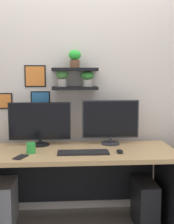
{
  "coord_description": "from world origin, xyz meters",
  "views": [
    {
      "loc": [
        -0.09,
        -2.54,
        1.41
      ],
      "look_at": [
        0.1,
        0.05,
        1.09
      ],
      "focal_mm": 46.48,
      "sensor_mm": 36.0,
      "label": 1
    }
  ],
  "objects": [
    {
      "name": "back_wall_assembly",
      "position": [
        -0.0,
        0.44,
        1.35
      ],
      "size": [
        4.4,
        0.24,
        2.7
      ],
      "color": "beige",
      "rests_on": "ground"
    },
    {
      "name": "cell_phone",
      "position": [
        -0.46,
        -0.2,
        0.76
      ],
      "size": [
        0.12,
        0.16,
        0.01
      ],
      "primitive_type": "cube",
      "rotation": [
        0.0,
        0.0,
        -0.4
      ],
      "color": "black",
      "rests_on": "desk"
    },
    {
      "name": "coffee_mug",
      "position": [
        -0.4,
        -0.07,
        0.8
      ],
      "size": [
        0.08,
        0.08,
        0.09
      ],
      "primitive_type": "cylinder",
      "color": "green",
      "rests_on": "desk"
    },
    {
      "name": "monitor_right",
      "position": [
        0.34,
        0.22,
        0.98
      ],
      "size": [
        0.55,
        0.18,
        0.43
      ],
      "color": "#2D2D33",
      "rests_on": "desk"
    },
    {
      "name": "computer_mouse",
      "position": [
        0.37,
        -0.12,
        0.77
      ],
      "size": [
        0.06,
        0.09,
        0.03
      ],
      "primitive_type": "ellipsoid",
      "color": "black",
      "rests_on": "desk"
    },
    {
      "name": "desk",
      "position": [
        0.0,
        0.06,
        0.55
      ],
      "size": [
        1.79,
        0.68,
        0.75
      ],
      "color": "tan",
      "rests_on": "ground"
    },
    {
      "name": "computer_tower_left",
      "position": [
        -0.67,
        0.11,
        0.22
      ],
      "size": [
        0.18,
        0.4,
        0.43
      ],
      "primitive_type": "cube",
      "color": "#99999E",
      "rests_on": "ground"
    },
    {
      "name": "keyboard",
      "position": [
        0.05,
        -0.12,
        0.76
      ],
      "size": [
        0.44,
        0.14,
        0.02
      ],
      "primitive_type": "cube",
      "color": "black",
      "rests_on": "desk"
    },
    {
      "name": "computer_tower_right",
      "position": [
        0.64,
        0.01,
        0.22
      ],
      "size": [
        0.18,
        0.4,
        0.44
      ],
      "primitive_type": "cube",
      "color": "black",
      "rests_on": "ground"
    },
    {
      "name": "monitor_left",
      "position": [
        -0.34,
        0.22,
        0.96
      ],
      "size": [
        0.59,
        0.18,
        0.41
      ],
      "color": "black",
      "rests_on": "desk"
    }
  ]
}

